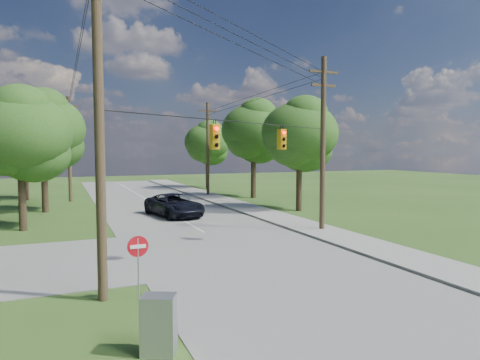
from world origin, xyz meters
name	(u,v)px	position (x,y,z in m)	size (l,w,h in m)	color
ground	(237,286)	(0.00, 0.00, 0.00)	(140.00, 140.00, 0.00)	#2C501A
main_road	(236,251)	(2.00, 5.00, 0.01)	(10.00, 100.00, 0.03)	gray
sidewalk_east	(349,239)	(8.70, 5.00, 0.06)	(2.60, 100.00, 0.12)	gray
pole_sw	(99,109)	(-4.60, 0.40, 6.23)	(2.00, 0.32, 12.00)	#4C3C27
pole_ne	(323,141)	(8.90, 8.00, 5.47)	(2.00, 0.32, 10.50)	#4C3C27
pole_north_e	(208,148)	(8.90, 30.00, 5.13)	(2.00, 0.32, 10.00)	#4C3C27
pole_north_w	(69,148)	(-5.00, 30.00, 5.13)	(2.00, 0.32, 10.00)	#4C3C27
power_lines	(188,80)	(1.50, 11.54, 9.15)	(13.93, 29.62, 4.93)	black
traffic_signals	(252,138)	(2.55, 4.43, 5.50)	(4.91, 3.27, 1.05)	#D89B0C
tree_w_near	(20,133)	(-8.00, 15.00, 5.92)	(6.00, 6.00, 8.40)	#423321
tree_w_mid	(43,129)	(-7.00, 23.00, 6.58)	(6.40, 6.40, 9.22)	#423321
tree_w_far	(25,137)	(-9.00, 33.00, 6.25)	(6.00, 6.00, 8.73)	#423321
tree_e_near	(299,134)	(12.00, 16.00, 6.25)	(6.20, 6.20, 8.81)	#423321
tree_e_mid	(254,131)	(12.50, 26.00, 6.91)	(6.60, 6.60, 9.64)	#423321
tree_e_far	(207,142)	(11.50, 38.00, 5.92)	(5.80, 5.80, 8.32)	#423321
car_main_north	(174,205)	(1.92, 17.01, 0.85)	(2.72, 5.91, 1.64)	black
control_cabinet	(159,325)	(-3.69, -4.00, 0.72)	(0.80, 0.58, 1.45)	#949799
do_not_enter_sign	(138,253)	(-3.50, 0.07, 1.56)	(0.71, 0.08, 2.11)	#949799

